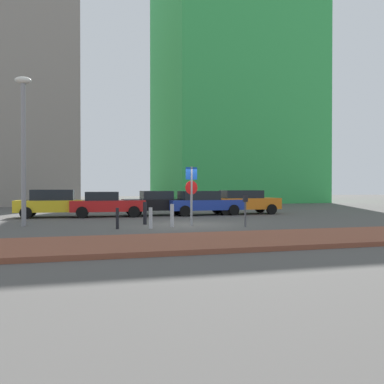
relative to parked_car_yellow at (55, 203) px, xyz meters
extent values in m
plane|color=#4C4947|center=(5.86, -6.58, -0.81)|extent=(120.00, 120.00, 0.00)
cube|color=brown|center=(5.86, -12.77, -0.74)|extent=(40.00, 3.85, 0.14)
cube|color=gold|center=(0.05, 0.00, -0.16)|extent=(4.42, 1.98, 0.65)
cube|color=black|center=(-0.12, 0.01, 0.46)|extent=(2.35, 1.73, 0.59)
cylinder|color=black|center=(1.57, 0.79, -0.49)|extent=(0.65, 0.25, 0.64)
cylinder|color=black|center=(1.47, -0.95, -0.49)|extent=(0.65, 0.25, 0.64)
cylinder|color=black|center=(-1.37, 0.95, -0.49)|extent=(0.65, 0.25, 0.64)
cylinder|color=black|center=(-1.47, -0.79, -0.49)|extent=(0.65, 0.25, 0.64)
cube|color=red|center=(2.89, -0.33, -0.18)|extent=(4.24, 1.93, 0.62)
cube|color=black|center=(2.54, -0.32, 0.38)|extent=(1.91, 1.69, 0.49)
cylinder|color=black|center=(4.34, 0.48, -0.49)|extent=(0.65, 0.25, 0.64)
cylinder|color=black|center=(4.27, -1.27, -0.49)|extent=(0.65, 0.25, 0.64)
cylinder|color=black|center=(1.51, 0.60, -0.49)|extent=(0.65, 0.25, 0.64)
cylinder|color=black|center=(1.43, -1.15, -0.49)|extent=(0.65, 0.25, 0.64)
cube|color=black|center=(5.89, 0.07, -0.16)|extent=(4.19, 1.71, 0.66)
cube|color=black|center=(5.81, 0.07, 0.41)|extent=(1.80, 1.57, 0.49)
cylinder|color=black|center=(7.32, 0.92, -0.49)|extent=(0.64, 0.22, 0.64)
cylinder|color=black|center=(7.32, -0.78, -0.49)|extent=(0.64, 0.22, 0.64)
cylinder|color=black|center=(4.47, 0.92, -0.49)|extent=(0.64, 0.22, 0.64)
cylinder|color=black|center=(4.47, -0.78, -0.49)|extent=(0.64, 0.22, 0.64)
cube|color=#1E389E|center=(8.69, -0.51, -0.18)|extent=(4.67, 1.95, 0.61)
cube|color=black|center=(8.31, -0.53, 0.39)|extent=(2.34, 1.68, 0.53)
cylinder|color=black|center=(10.19, 0.42, -0.49)|extent=(0.65, 0.26, 0.64)
cylinder|color=black|center=(10.29, -1.26, -0.49)|extent=(0.65, 0.26, 0.64)
cylinder|color=black|center=(7.09, 0.24, -0.49)|extent=(0.65, 0.26, 0.64)
cylinder|color=black|center=(7.18, -1.44, -0.49)|extent=(0.65, 0.26, 0.64)
cube|color=orange|center=(11.35, -0.30, -0.14)|extent=(4.43, 1.84, 0.69)
cube|color=black|center=(11.18, -0.29, 0.45)|extent=(2.45, 1.66, 0.49)
cylinder|color=black|center=(12.86, 0.55, -0.49)|extent=(0.64, 0.23, 0.64)
cylinder|color=black|center=(12.83, -1.20, -0.49)|extent=(0.64, 0.23, 0.64)
cylinder|color=black|center=(9.88, 0.61, -0.49)|extent=(0.64, 0.23, 0.64)
cylinder|color=black|center=(9.84, -1.14, -0.49)|extent=(0.64, 0.23, 0.64)
cylinder|color=gray|center=(5.98, -7.01, 0.50)|extent=(0.10, 0.10, 2.61)
cube|color=#1447B7|center=(5.98, -7.01, 1.50)|extent=(0.55, 0.16, 0.55)
cylinder|color=red|center=(5.98, -7.01, 0.87)|extent=(0.59, 0.16, 0.60)
cylinder|color=#4C4C51|center=(8.00, -8.30, -0.27)|extent=(0.08, 0.08, 1.08)
cube|color=black|center=(8.00, -8.30, 0.41)|extent=(0.18, 0.14, 0.28)
cylinder|color=gray|center=(-1.11, -5.21, 2.29)|extent=(0.20, 0.20, 6.20)
ellipsoid|color=silver|center=(-1.11, -5.21, 5.54)|extent=(0.70, 0.36, 0.30)
cylinder|color=#B7B7BC|center=(4.02, -7.73, -0.38)|extent=(0.15, 0.15, 0.86)
cylinder|color=black|center=(2.68, -7.58, -0.38)|extent=(0.13, 0.13, 0.86)
cylinder|color=#B7B7BC|center=(5.02, -7.35, -0.32)|extent=(0.16, 0.16, 0.98)
cylinder|color=black|center=(4.11, -5.84, -0.29)|extent=(0.17, 0.17, 1.03)
cube|color=green|center=(19.24, 22.18, 12.74)|extent=(16.43, 16.89, 27.09)
cube|color=gray|center=(-3.58, 20.82, 11.38)|extent=(10.50, 14.21, 24.38)
camera|label=1|loc=(0.91, -24.68, 0.90)|focal=39.04mm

